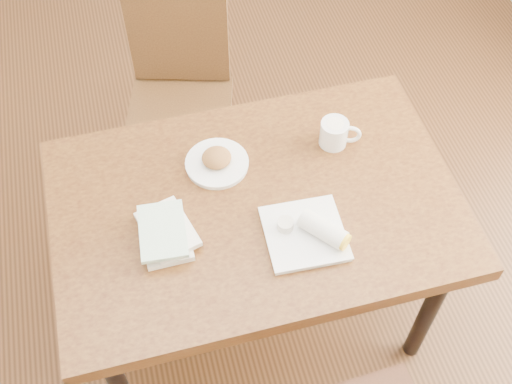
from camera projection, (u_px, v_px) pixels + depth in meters
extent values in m
cube|color=#472814|center=(256.00, 308.00, 2.65)|extent=(4.00, 5.00, 0.01)
cube|color=brown|center=(256.00, 207.00, 2.06)|extent=(1.29, 0.86, 0.06)
cylinder|color=black|center=(430.00, 309.00, 2.26)|extent=(0.06, 0.06, 0.69)
cylinder|color=black|center=(97.00, 225.00, 2.47)|extent=(0.06, 0.06, 0.69)
cylinder|color=black|center=(364.00, 168.00, 2.64)|extent=(0.06, 0.06, 0.69)
cylinder|color=#4E3216|center=(228.00, 123.00, 2.95)|extent=(0.04, 0.04, 0.45)
cylinder|color=#4E3216|center=(150.00, 122.00, 2.95)|extent=(0.04, 0.04, 0.45)
cylinder|color=#4E3216|center=(223.00, 186.00, 2.73)|extent=(0.04, 0.04, 0.45)
cylinder|color=#4E3216|center=(139.00, 184.00, 2.74)|extent=(0.04, 0.04, 0.45)
cube|color=#4E3216|center=(180.00, 114.00, 2.65)|extent=(0.52, 0.52, 0.04)
cube|color=#4E3216|center=(178.00, 34.00, 2.55)|extent=(0.40, 0.15, 0.45)
cylinder|color=white|center=(217.00, 164.00, 2.12)|extent=(0.21, 0.21, 0.01)
cylinder|color=white|center=(217.00, 162.00, 2.11)|extent=(0.21, 0.21, 0.01)
ellipsoid|color=#B27538|center=(217.00, 158.00, 2.09)|extent=(0.13, 0.13, 0.05)
cylinder|color=white|center=(334.00, 133.00, 2.15)|extent=(0.09, 0.09, 0.09)
torus|color=white|center=(350.00, 134.00, 2.14)|extent=(0.08, 0.04, 0.08)
cylinder|color=tan|center=(335.00, 124.00, 2.11)|extent=(0.08, 0.08, 0.01)
cylinder|color=#F2E5CC|center=(335.00, 124.00, 2.11)|extent=(0.06, 0.06, 0.00)
cube|color=white|center=(304.00, 234.00, 1.96)|extent=(0.25, 0.25, 0.01)
cube|color=white|center=(305.00, 233.00, 1.95)|extent=(0.25, 0.25, 0.01)
cylinder|color=white|center=(323.00, 229.00, 1.92)|extent=(0.14, 0.15, 0.06)
cylinder|color=yellow|center=(344.00, 241.00, 1.89)|extent=(0.05, 0.05, 0.05)
cylinder|color=silver|center=(285.00, 225.00, 1.94)|extent=(0.05, 0.05, 0.03)
cylinder|color=red|center=(285.00, 223.00, 1.94)|extent=(0.04, 0.04, 0.01)
cube|color=white|center=(165.00, 236.00, 1.95)|extent=(0.14, 0.21, 0.02)
cube|color=silver|center=(168.00, 229.00, 1.94)|extent=(0.18, 0.23, 0.02)
cube|color=#80C098|center=(162.00, 231.00, 1.92)|extent=(0.15, 0.21, 0.01)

